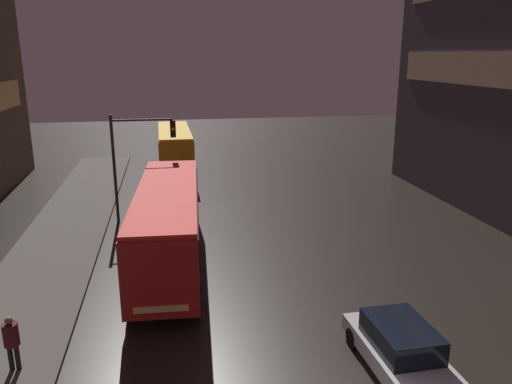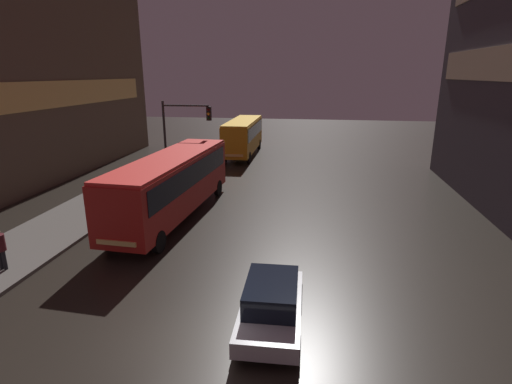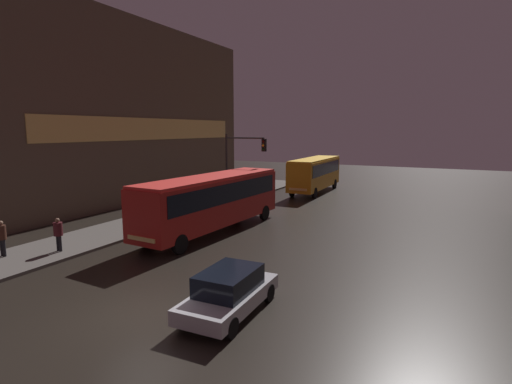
{
  "view_description": "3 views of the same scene",
  "coord_description": "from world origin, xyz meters",
  "views": [
    {
      "loc": [
        -3.63,
        -10.17,
        8.84
      ],
      "look_at": [
        0.7,
        14.13,
        1.99
      ],
      "focal_mm": 35.0,
      "sensor_mm": 36.0,
      "label": 1
    },
    {
      "loc": [
        3.78,
        -9.35,
        7.57
      ],
      "look_at": [
        0.79,
        10.09,
        1.69
      ],
      "focal_mm": 28.0,
      "sensor_mm": 36.0,
      "label": 2
    },
    {
      "loc": [
        9.09,
        -9.52,
        6.12
      ],
      "look_at": [
        -0.65,
        9.87,
        2.72
      ],
      "focal_mm": 28.0,
      "sensor_mm": 36.0,
      "label": 3
    }
  ],
  "objects": [
    {
      "name": "bus_far",
      "position": [
        -3.15,
        27.71,
        2.07
      ],
      "size": [
        2.52,
        9.71,
        3.36
      ],
      "rotation": [
        0.0,
        0.0,
        3.15
      ],
      "color": "orange",
      "rests_on": "ground"
    },
    {
      "name": "car_taxi",
      "position": [
        2.6,
        1.39,
        0.77
      ],
      "size": [
        1.97,
        4.27,
        1.5
      ],
      "rotation": [
        0.0,
        0.0,
        3.17
      ],
      "color": "#B7B7BC",
      "rests_on": "ground"
    },
    {
      "name": "ground_plane",
      "position": [
        0.0,
        0.0,
        0.0
      ],
      "size": [
        120.0,
        120.0,
        0.0
      ],
      "primitive_type": "plane",
      "color": "black"
    },
    {
      "name": "sidewalk_left",
      "position": [
        -9.0,
        10.0,
        0.07
      ],
      "size": [
        4.0,
        48.0,
        0.15
      ],
      "color": "#56514C",
      "rests_on": "ground"
    },
    {
      "name": "bus_near",
      "position": [
        -3.78,
        10.3,
        2.09
      ],
      "size": [
        3.16,
        11.71,
        3.4
      ],
      "rotation": [
        0.0,
        0.0,
        3.09
      ],
      "color": "#AD1E19",
      "rests_on": "ground"
    },
    {
      "name": "pedestrian_mid",
      "position": [
        -8.21,
        3.18,
        1.16
      ],
      "size": [
        0.43,
        0.43,
        1.67
      ],
      "rotation": [
        0.0,
        0.0,
        4.71
      ],
      "color": "black",
      "rests_on": "sidewalk_left"
    },
    {
      "name": "traffic_light_main",
      "position": [
        -5.31,
        16.54,
        3.96
      ],
      "size": [
        3.38,
        0.35,
        5.81
      ],
      "color": "#2D2D2D",
      "rests_on": "ground"
    }
  ]
}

